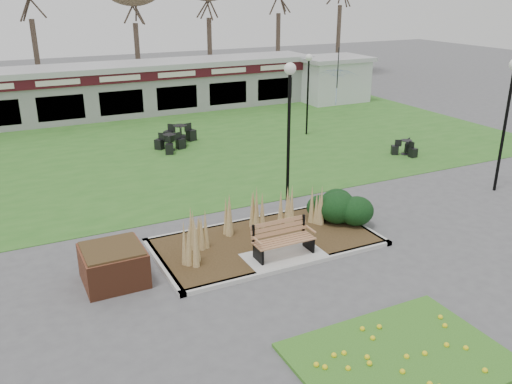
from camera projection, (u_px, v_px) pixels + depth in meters
name	position (u px, v px, depth m)	size (l,w,h in m)	color
ground	(286.00, 261.00, 14.65)	(100.00, 100.00, 0.00)	#515154
lawn	(157.00, 150.00, 24.70)	(34.00, 16.00, 0.02)	#2E6821
flower_bed	(400.00, 356.00, 10.78)	(4.20, 3.00, 0.16)	#34691E
planting_bed	(302.00, 222.00, 16.18)	(6.75, 3.40, 1.27)	#362815
park_bench	(282.00, 238.00, 14.65)	(1.70, 0.66, 0.93)	#A27249
brick_planter	(113.00, 265.00, 13.49)	(1.50, 1.50, 0.95)	brown
food_pavilion	(115.00, 90.00, 30.85)	(24.60, 3.40, 2.90)	#9C9C9F
service_hut	(332.00, 78.00, 34.83)	(4.40, 3.40, 2.83)	silver
lamp_post_near_right	(510.00, 97.00, 18.58)	(0.39, 0.39, 4.71)	black
lamp_post_mid_right	(289.00, 103.00, 17.59)	(0.39, 0.39, 4.72)	black
lamp_post_far_right	(308.00, 77.00, 26.24)	(0.33, 0.33, 3.97)	black
bistro_set_a	(181.00, 137.00, 25.67)	(1.55, 1.54, 0.85)	black
bistro_set_b	(170.00, 145.00, 24.45)	(1.34, 1.40, 0.76)	black
bistro_set_c	(405.00, 150.00, 23.89)	(1.22, 1.07, 0.65)	black
patio_umbrella	(337.00, 87.00, 30.01)	(2.65, 2.68, 2.80)	black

